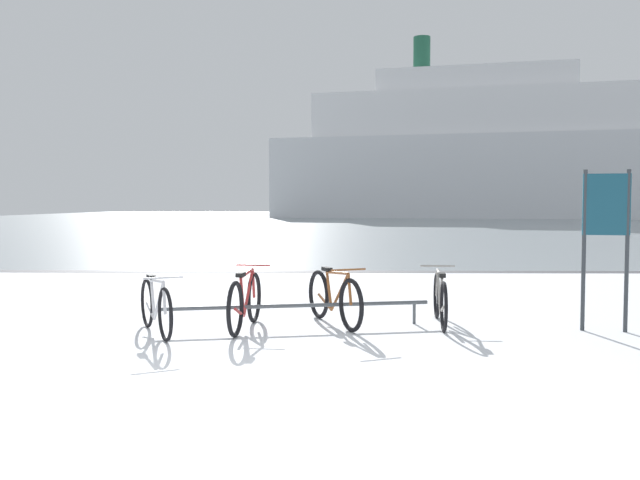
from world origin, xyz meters
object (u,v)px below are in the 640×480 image
bicycle_1 (245,301)px  info_sign (606,222)px  bicycle_2 (334,298)px  bicycle_0 (156,306)px  ferry_ship (481,157)px  bicycle_3 (440,299)px

bicycle_1 → info_sign: size_ratio=0.83×
info_sign → bicycle_1: bearing=179.3°
bicycle_1 → bicycle_2: bicycle_1 is taller
bicycle_0 → ferry_ship: (17.91, 63.40, 6.09)m
bicycle_1 → info_sign: bearing=-0.7°
bicycle_2 → info_sign: bearing=-6.7°
bicycle_3 → bicycle_0: bearing=-169.1°
bicycle_0 → info_sign: info_sign is taller
bicycle_3 → ferry_ship: bearing=77.1°
bicycle_1 → ferry_ship: 65.58m
bicycle_0 → bicycle_2: bearing=16.9°
bicycle_0 → bicycle_1: (1.04, 0.32, 0.02)m
bicycle_0 → bicycle_2: 2.25m
bicycle_2 → info_sign: info_sign is taller
bicycle_2 → info_sign: (3.32, -0.39, 1.00)m
info_sign → ferry_ship: bearing=78.8°
bicycle_0 → bicycle_3: 3.59m
info_sign → bicycle_0: bearing=-177.2°
bicycle_2 → bicycle_3: size_ratio=0.99×
bicycle_2 → bicycle_3: 1.37m
bicycle_1 → bicycle_2: (1.11, 0.33, -0.00)m
bicycle_0 → ferry_ship: 66.17m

